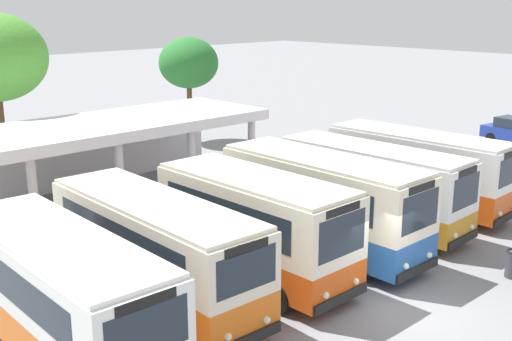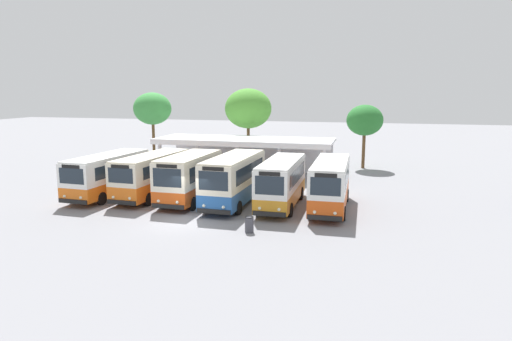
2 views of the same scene
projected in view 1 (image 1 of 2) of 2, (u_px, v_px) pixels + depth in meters
The scene contains 14 objects.
ground_plane at pixel (408, 311), 18.21m from camera, with size 180.00×180.00×0.00m, color gray.
city_bus_nearest_orange at pixel (61, 290), 15.54m from camera, with size 2.68×8.02×3.09m.
city_bus_second_in_row at pixel (155, 247), 18.19m from camera, with size 2.61×8.14×3.14m.
city_bus_middle_cream at pixel (255, 223), 19.85m from camera, with size 2.52×6.98×3.34m.
city_bus_fourth_amber at pixel (322, 200), 22.06m from camera, with size 2.50×7.88×3.37m.
city_bus_fifth_blue at pixel (372, 184), 24.48m from camera, with size 2.35×7.81×3.17m.
city_bus_far_end_green at pixel (417, 168), 26.69m from camera, with size 2.37×7.89×3.24m.
terminal_canopy at pixel (84, 139), 28.20m from camera, with size 16.35×5.37×3.40m.
waiting_chair_end_by_column at pixel (71, 195), 27.29m from camera, with size 0.46×0.46×0.86m.
waiting_chair_second_from_end at pixel (83, 192), 27.70m from camera, with size 0.46×0.46×0.86m.
waiting_chair_middle_seat at pixel (95, 189), 28.11m from camera, with size 0.46×0.46×0.86m.
waiting_chair_fourth_seat at pixel (108, 187), 28.49m from camera, with size 0.46×0.46×0.86m.
waiting_chair_fifth_seat at pixel (119, 184), 28.93m from camera, with size 0.46×0.46×0.86m.
roadside_tree_east_of_canopy at pixel (189, 63), 38.91m from camera, with size 3.61×3.61×6.38m.
Camera 1 is at (-14.64, -8.92, 8.49)m, focal length 45.23 mm.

